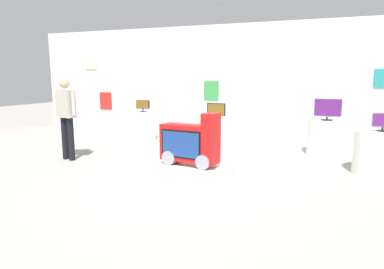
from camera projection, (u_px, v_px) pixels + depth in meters
ground_plane at (175, 180)px, 5.37m from camera, size 30.00×30.00×0.00m
back_wall_display at (234, 82)px, 9.13m from camera, size 12.55×0.13×3.09m
main_display_pedestal at (190, 173)px, 5.33m from camera, size 1.43×1.43×0.26m
novelty_firetruck_tv at (190, 144)px, 5.24m from camera, size 0.99×0.47×0.86m
display_pedestal_left_rear at (216, 136)px, 7.32m from camera, size 0.81×0.81×0.75m
tv_on_left_rear at (216, 111)px, 7.22m from camera, size 0.43×0.21×0.35m
display_pedestal_center_rear at (380, 153)px, 5.64m from camera, size 0.85×0.85×0.75m
tv_on_center_rear at (383, 121)px, 5.55m from camera, size 0.37×0.17×0.32m
display_pedestal_right_rear at (143, 126)px, 8.85m from camera, size 0.65×0.65×0.75m
tv_on_right_rear at (143, 106)px, 8.76m from camera, size 0.36×0.17×0.31m
display_pedestal_far_right at (326, 138)px, 7.11m from camera, size 0.77×0.77×0.75m
tv_on_far_right at (328, 109)px, 7.00m from camera, size 0.58×0.24×0.47m
shopper_browsing_near_truck at (66, 113)px, 6.59m from camera, size 0.55×0.28×1.64m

